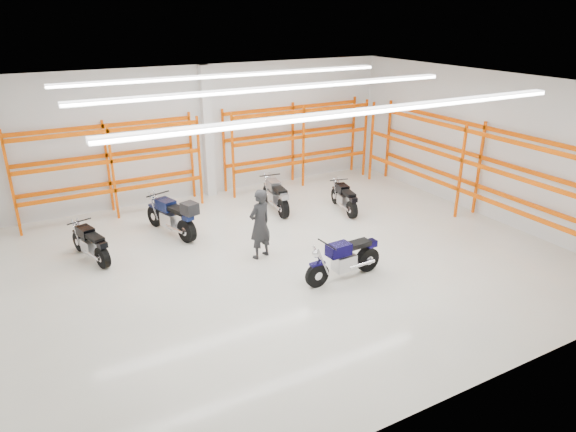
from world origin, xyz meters
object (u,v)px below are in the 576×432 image
motorcycle_back_b (174,217)px  motorcycle_back_d (345,199)px  motorcycle_back_a (91,245)px  standing_man (260,224)px  motorcycle_main (347,259)px  structural_column (207,133)px  motorcycle_back_c (276,196)px

motorcycle_back_b → motorcycle_back_d: size_ratio=1.24×
motorcycle_back_a → motorcycle_back_d: (7.85, -0.29, -0.01)m
motorcycle_back_d → motorcycle_back_a: bearing=177.9°
standing_man → motorcycle_back_d: bearing=-174.2°
motorcycle_main → structural_column: structural_column is taller
motorcycle_back_c → structural_column: bearing=117.2°
motorcycle_back_b → motorcycle_back_d: (5.47, -0.78, -0.15)m
motorcycle_back_b → motorcycle_back_c: (3.54, 0.38, -0.09)m
motorcycle_main → motorcycle_back_b: motorcycle_back_b is taller
motorcycle_back_b → standing_man: bearing=-57.0°
motorcycle_back_b → structural_column: (2.23, 2.94, 1.66)m
motorcycle_back_b → standing_man: 2.95m
motorcycle_back_c → standing_man: bearing=-124.6°
structural_column → motorcycle_back_d: bearing=-49.0°
motorcycle_back_a → motorcycle_back_c: bearing=8.3°
motorcycle_main → standing_man: 2.50m
standing_man → structural_column: structural_column is taller
motorcycle_back_d → standing_man: bearing=-156.6°
motorcycle_main → structural_column: (-0.72, 7.44, 1.75)m
motorcycle_back_b → motorcycle_back_c: bearing=6.1°
standing_man → motorcycle_back_c: bearing=-142.2°
motorcycle_back_c → standing_man: (-1.95, -2.83, 0.46)m
motorcycle_back_a → structural_column: size_ratio=0.43×
motorcycle_main → motorcycle_back_a: (-5.34, 4.01, -0.05)m
motorcycle_back_c → standing_man: 3.47m
motorcycle_back_d → standing_man: size_ratio=1.00×
motorcycle_back_c → standing_man: standing_man is taller
motorcycle_back_d → structural_column: size_ratio=0.42×
motorcycle_back_b → structural_column: size_ratio=0.53×
motorcycle_back_a → motorcycle_back_c: size_ratio=0.89×
motorcycle_main → motorcycle_back_d: 4.50m
motorcycle_back_c → motorcycle_back_b: bearing=-173.9°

